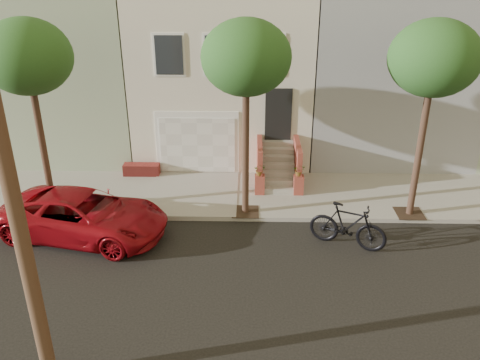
{
  "coord_description": "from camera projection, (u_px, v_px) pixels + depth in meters",
  "views": [
    {
      "loc": [
        1.12,
        -10.83,
        8.11
      ],
      "look_at": [
        0.84,
        3.0,
        1.74
      ],
      "focal_mm": 37.1,
      "sensor_mm": 36.0,
      "label": 1
    }
  ],
  "objects": [
    {
      "name": "tree_right",
      "position": [
        434.0,
        60.0,
        14.47
      ],
      "size": [
        2.7,
        2.57,
        6.3
      ],
      "color": "#2D2116",
      "rests_on": "sidewalk"
    },
    {
      "name": "pickup_truck",
      "position": [
        84.0,
        215.0,
        15.31
      ],
      "size": [
        5.56,
        3.43,
        1.44
      ],
      "primitive_type": "imported",
      "rotation": [
        0.0,
        0.0,
        1.36
      ],
      "color": "maroon",
      "rests_on": "ground"
    },
    {
      "name": "tree_left",
      "position": [
        27.0,
        58.0,
        14.69
      ],
      "size": [
        2.7,
        2.57,
        6.3
      ],
      "color": "#2D2116",
      "rests_on": "sidewalk"
    },
    {
      "name": "tree_mid",
      "position": [
        246.0,
        59.0,
        14.57
      ],
      "size": [
        2.7,
        2.57,
        6.3
      ],
      "color": "#2D2116",
      "rests_on": "sidewalk"
    },
    {
      "name": "sidewalk",
      "position": [
        218.0,
        194.0,
        18.07
      ],
      "size": [
        40.0,
        3.7,
        0.15
      ],
      "primitive_type": "cube",
      "color": "gray",
      "rests_on": "ground"
    },
    {
      "name": "ground",
      "position": [
        206.0,
        286.0,
        13.24
      ],
      "size": [
        90.0,
        90.0,
        0.0
      ],
      "primitive_type": "plane",
      "color": "black",
      "rests_on": "ground"
    },
    {
      "name": "house_row",
      "position": [
        225.0,
        63.0,
        21.88
      ],
      "size": [
        33.1,
        11.7,
        7.0
      ],
      "color": "beige",
      "rests_on": "sidewalk"
    },
    {
      "name": "motorcycle",
      "position": [
        348.0,
        226.0,
        14.76
      ],
      "size": [
        2.4,
        1.53,
        1.4
      ],
      "primitive_type": "imported",
      "rotation": [
        0.0,
        0.0,
        1.16
      ],
      "color": "black",
      "rests_on": "ground"
    }
  ]
}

